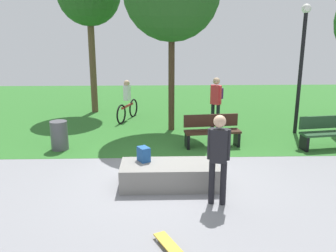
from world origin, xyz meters
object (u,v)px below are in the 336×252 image
(concrete_ledge, at_px, (169,175))
(skater_performing_trick, at_px, (219,153))
(park_bench_far_left, at_px, (328,132))
(lamp_post, at_px, (302,57))
(park_bench_far_right, at_px, (212,130))
(skateboard_by_ledge, at_px, (170,246))
(cyclist_on_bicycle, at_px, (127,103))
(backpack_on_ledge, at_px, (144,154))
(pedestrian_with_backpack, at_px, (216,98))
(trash_bin, at_px, (59,135))

(concrete_ledge, distance_m, skater_performing_trick, 1.48)
(park_bench_far_left, distance_m, lamp_post, 2.54)
(park_bench_far_right, distance_m, park_bench_far_left, 3.26)
(concrete_ledge, xyz_separation_m, skateboard_by_ledge, (-0.07, -2.36, -0.19))
(park_bench_far_left, xyz_separation_m, cyclist_on_bicycle, (-5.93, 3.52, 0.15))
(backpack_on_ledge, bearing_deg, lamp_post, -81.20)
(skater_performing_trick, xyz_separation_m, lamp_post, (3.36, 4.86, 1.42))
(concrete_ledge, bearing_deg, park_bench_far_left, 28.05)
(skater_performing_trick, bearing_deg, park_bench_far_right, 83.23)
(pedestrian_with_backpack, distance_m, cyclist_on_bicycle, 3.39)
(backpack_on_ledge, relative_size, cyclist_on_bicycle, 0.18)
(skateboard_by_ledge, height_order, cyclist_on_bicycle, cyclist_on_bicycle)
(skater_performing_trick, height_order, park_bench_far_right, skater_performing_trick)
(lamp_post, distance_m, pedestrian_with_backpack, 2.95)
(trash_bin, bearing_deg, lamp_post, 11.30)
(concrete_ledge, height_order, lamp_post, lamp_post)
(concrete_ledge, bearing_deg, skater_performing_trick, -44.18)
(concrete_ledge, relative_size, park_bench_far_left, 1.27)
(backpack_on_ledge, xyz_separation_m, park_bench_far_left, (5.12, 2.25, -0.18))
(concrete_ledge, distance_m, backpack_on_ledge, 0.71)
(skater_performing_trick, distance_m, pedestrian_with_backpack, 5.56)
(park_bench_far_left, bearing_deg, pedestrian_with_backpack, 142.38)
(trash_bin, bearing_deg, concrete_ledge, -40.24)
(skateboard_by_ledge, bearing_deg, trash_bin, 120.87)
(concrete_ledge, height_order, trash_bin, trash_bin)
(skateboard_by_ledge, relative_size, pedestrian_with_backpack, 0.46)
(pedestrian_with_backpack, relative_size, cyclist_on_bicycle, 1.01)
(park_bench_far_left, height_order, pedestrian_with_backpack, pedestrian_with_backpack)
(concrete_ledge, bearing_deg, lamp_post, 43.19)
(concrete_ledge, relative_size, pedestrian_with_backpack, 1.20)
(park_bench_far_left, distance_m, pedestrian_with_backpack, 3.63)
(concrete_ledge, relative_size, backpack_on_ledge, 6.53)
(cyclist_on_bicycle, bearing_deg, skateboard_by_ledge, -81.20)
(park_bench_far_right, relative_size, trash_bin, 2.01)
(skateboard_by_ledge, xyz_separation_m, park_bench_far_right, (1.39, 5.08, 0.42))
(park_bench_far_right, xyz_separation_m, trash_bin, (-4.32, -0.17, -0.07))
(concrete_ledge, height_order, park_bench_far_right, park_bench_far_right)
(concrete_ledge, xyz_separation_m, lamp_post, (4.25, 3.99, 2.21))
(park_bench_far_right, height_order, pedestrian_with_backpack, pedestrian_with_backpack)
(skateboard_by_ledge, xyz_separation_m, pedestrian_with_backpack, (1.80, 6.98, 0.99))
(park_bench_far_right, relative_size, park_bench_far_left, 0.99)
(lamp_post, distance_m, trash_bin, 7.68)
(trash_bin, bearing_deg, skater_performing_trick, -41.19)
(skateboard_by_ledge, distance_m, pedestrian_with_backpack, 7.28)
(pedestrian_with_backpack, bearing_deg, park_bench_far_left, -37.62)
(trash_bin, bearing_deg, park_bench_far_right, 2.29)
(skater_performing_trick, relative_size, pedestrian_with_backpack, 1.01)
(lamp_post, bearing_deg, park_bench_far_left, -78.47)
(pedestrian_with_backpack, bearing_deg, trash_bin, -156.30)
(skater_performing_trick, relative_size, trash_bin, 2.16)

